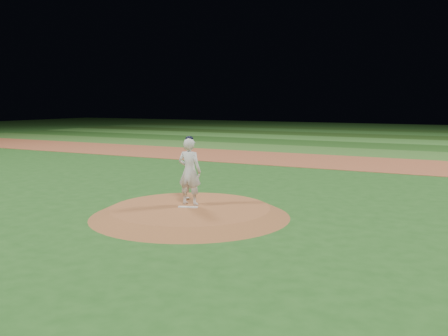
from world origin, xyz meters
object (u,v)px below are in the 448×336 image
Objects in this scene: rosin_bag at (188,198)px; pitcher_on_mound at (190,171)px; pitching_rubber at (188,207)px; pitchers_mound at (190,211)px.

rosin_bag is 0.07× the size of pitcher_on_mound.
pitching_rubber is 0.28× the size of pitcher_on_mound.
pitcher_on_mound is at bearing 94.37° from pitching_rubber.
pitcher_on_mound is (-0.19, 0.29, 1.08)m from pitchers_mound.
pitchers_mound is 1.12m from rosin_bag.
rosin_bag is at bearing 126.73° from pitcher_on_mound.
pitchers_mound is at bearing -54.40° from rosin_bag.
pitchers_mound is at bearing 52.22° from pitching_rubber.
pitchers_mound is 2.83× the size of pitcher_on_mound.
rosin_bag is 1.20m from pitcher_on_mound.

